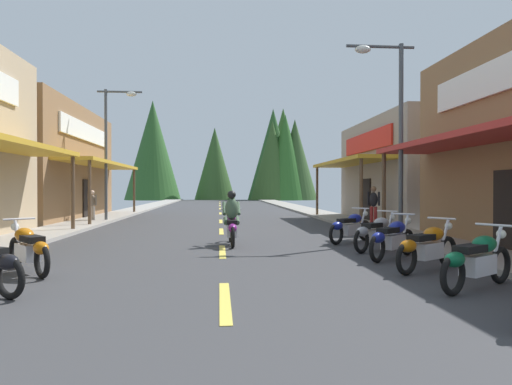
% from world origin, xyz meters
% --- Properties ---
extents(ground, '(10.24, 79.14, 0.10)m').
position_xyz_m(ground, '(0.00, 24.57, -0.05)').
color(ground, '#38383A').
extents(sidewalk_left, '(2.01, 79.14, 0.12)m').
position_xyz_m(sidewalk_left, '(-6.13, 24.57, 0.06)').
color(sidewalk_left, '#9E9991').
rests_on(sidewalk_left, ground).
extents(sidewalk_right, '(2.01, 79.14, 0.12)m').
position_xyz_m(sidewalk_right, '(6.13, 24.57, 0.06)').
color(sidewalk_right, gray).
rests_on(sidewalk_right, ground).
extents(centerline_dashes, '(0.16, 54.49, 0.01)m').
position_xyz_m(centerline_dashes, '(0.00, 27.38, 0.01)').
color(centerline_dashes, '#E0C64C').
rests_on(centerline_dashes, ground).
extents(storefront_left_far, '(7.84, 11.55, 5.88)m').
position_xyz_m(storefront_left_far, '(-10.11, 25.31, 2.94)').
color(storefront_left_far, olive).
rests_on(storefront_left_far, ground).
extents(storefront_right_far, '(8.94, 9.37, 4.98)m').
position_xyz_m(storefront_right_far, '(10.66, 22.28, 2.49)').
color(storefront_right_far, gray).
rests_on(storefront_right_far, ground).
extents(streetlamp_left, '(2.13, 0.30, 6.39)m').
position_xyz_m(streetlamp_left, '(-5.21, 23.05, 4.15)').
color(streetlamp_left, '#474C51').
rests_on(streetlamp_left, ground).
extents(streetlamp_right, '(2.13, 0.30, 6.09)m').
position_xyz_m(streetlamp_right, '(5.19, 14.34, 3.98)').
color(streetlamp_right, '#474C51').
rests_on(streetlamp_right, ground).
extents(motorcycle_parked_right_1, '(1.87, 1.22, 1.04)m').
position_xyz_m(motorcycle_parked_right_1, '(4.07, 7.76, 0.49)').
color(motorcycle_parked_right_1, black).
rests_on(motorcycle_parked_right_1, ground).
extents(motorcycle_parked_right_2, '(1.83, 1.28, 1.04)m').
position_xyz_m(motorcycle_parked_right_2, '(4.02, 9.40, 0.49)').
color(motorcycle_parked_right_2, black).
rests_on(motorcycle_parked_right_2, ground).
extents(motorcycle_parked_right_3, '(1.66, 1.51, 1.04)m').
position_xyz_m(motorcycle_parked_right_3, '(3.92, 10.93, 0.49)').
color(motorcycle_parked_right_3, black).
rests_on(motorcycle_parked_right_3, ground).
extents(motorcycle_parked_right_4, '(1.71, 1.44, 1.04)m').
position_xyz_m(motorcycle_parked_right_4, '(4.03, 12.29, 0.49)').
color(motorcycle_parked_right_4, black).
rests_on(motorcycle_parked_right_4, ground).
extents(motorcycle_parked_right_5, '(1.72, 1.44, 1.04)m').
position_xyz_m(motorcycle_parked_right_5, '(3.84, 14.02, 0.49)').
color(motorcycle_parked_right_5, black).
rests_on(motorcycle_parked_right_5, ground).
extents(motorcycle_parked_left_2, '(1.45, 1.71, 1.04)m').
position_xyz_m(motorcycle_parked_left_2, '(-3.75, 9.81, 0.49)').
color(motorcycle_parked_left_2, black).
rests_on(motorcycle_parked_left_2, ground).
extents(rider_cruising_lead, '(0.60, 2.14, 1.57)m').
position_xyz_m(rider_cruising_lead, '(0.27, 13.77, 0.66)').
color(rider_cruising_lead, black).
rests_on(rider_cruising_lead, ground).
extents(pedestrian_by_shop, '(0.44, 0.44, 1.72)m').
position_xyz_m(pedestrian_by_shop, '(6.40, 19.30, 1.00)').
color(pedestrian_by_shop, maroon).
rests_on(pedestrian_by_shop, ground).
extents(pedestrian_browsing, '(0.49, 0.42, 1.54)m').
position_xyz_m(pedestrian_browsing, '(-6.14, 22.91, 0.88)').
color(pedestrian_browsing, '#B2A599').
rests_on(pedestrian_browsing, ground).
extents(treeline_backdrop, '(26.91, 12.31, 13.93)m').
position_xyz_m(treeline_backdrop, '(4.18, 64.72, 6.26)').
color(treeline_backdrop, '#325B23').
rests_on(treeline_backdrop, ground).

